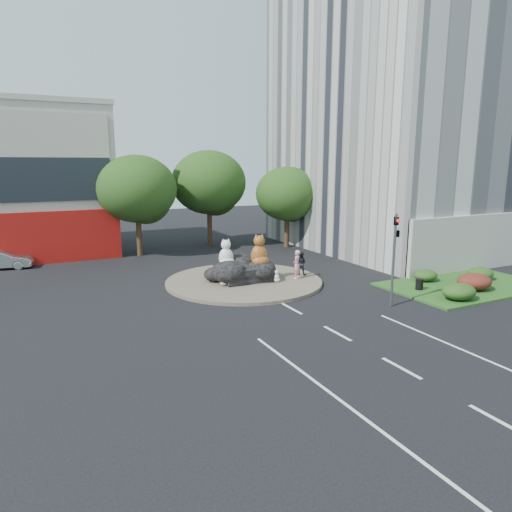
% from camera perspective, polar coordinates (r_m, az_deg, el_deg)
% --- Properties ---
extents(ground, '(120.00, 120.00, 0.00)m').
position_cam_1_polar(ground, '(21.23, 10.12, -9.51)').
color(ground, black).
rests_on(ground, ground).
extents(roundabout_island, '(10.00, 10.00, 0.20)m').
position_cam_1_polar(roundabout_island, '(29.42, -1.52, -3.18)').
color(roundabout_island, brown).
rests_on(roundabout_island, ground).
extents(rock_plinth, '(3.20, 2.60, 0.90)m').
position_cam_1_polar(rock_plinth, '(29.28, -1.53, -2.14)').
color(rock_plinth, black).
rests_on(rock_plinth, roundabout_island).
extents(office_tower, '(20.00, 20.00, 35.00)m').
position_cam_1_polar(office_tower, '(46.20, 19.90, 23.28)').
color(office_tower, silver).
rests_on(office_tower, ground).
extents(grass_verge, '(10.00, 6.00, 0.12)m').
position_cam_1_polar(grass_verge, '(31.39, 24.68, -3.38)').
color(grass_verge, '#224E1A').
rests_on(grass_verge, ground).
extents(tree_left, '(6.46, 6.46, 8.27)m').
position_cam_1_polar(tree_left, '(38.79, -14.58, 7.72)').
color(tree_left, '#382314').
rests_on(tree_left, ground).
extents(tree_mid, '(6.84, 6.84, 8.76)m').
position_cam_1_polar(tree_mid, '(42.67, -5.86, 8.75)').
color(tree_mid, '#382314').
rests_on(tree_mid, ground).
extents(tree_right, '(5.70, 5.70, 7.30)m').
position_cam_1_polar(tree_right, '(41.70, 3.95, 7.44)').
color(tree_right, '#382314').
rests_on(tree_right, ground).
extents(hedge_near_green, '(2.00, 1.60, 0.90)m').
position_cam_1_polar(hedge_near_green, '(27.78, 24.04, -4.08)').
color(hedge_near_green, '#1B3C13').
rests_on(hedge_near_green, grass_verge).
extents(hedge_red, '(2.20, 1.76, 0.99)m').
position_cam_1_polar(hedge_red, '(30.28, 25.63, -2.90)').
color(hedge_red, '#4D1514').
rests_on(hedge_red, grass_verge).
extents(hedge_mid_green, '(1.80, 1.44, 0.81)m').
position_cam_1_polar(hedge_mid_green, '(33.13, 26.26, -1.96)').
color(hedge_mid_green, '#1B3C13').
rests_on(hedge_mid_green, grass_verge).
extents(hedge_back_green, '(1.60, 1.28, 0.72)m').
position_cam_1_polar(hedge_back_green, '(31.31, 20.46, -2.29)').
color(hedge_back_green, '#1B3C13').
rests_on(hedge_back_green, grass_verge).
extents(traffic_light, '(0.44, 1.24, 5.00)m').
position_cam_1_polar(traffic_light, '(24.99, 17.11, 1.94)').
color(traffic_light, '#595B60').
rests_on(traffic_light, ground).
extents(street_lamp, '(2.34, 0.22, 8.06)m').
position_cam_1_polar(street_lamp, '(34.51, 19.72, 5.84)').
color(street_lamp, '#595B60').
rests_on(street_lamp, ground).
extents(cat_white, '(1.11, 0.97, 1.81)m').
position_cam_1_polar(cat_white, '(28.95, -3.77, 0.43)').
color(cat_white, white).
rests_on(cat_white, rock_plinth).
extents(cat_tabby, '(1.33, 1.17, 2.10)m').
position_cam_1_polar(cat_tabby, '(28.95, 0.39, 0.75)').
color(cat_tabby, '#BD5127').
rests_on(cat_tabby, rock_plinth).
extents(kitten_calico, '(0.56, 0.50, 0.86)m').
position_cam_1_polar(kitten_calico, '(27.96, -4.13, -2.86)').
color(kitten_calico, beige).
rests_on(kitten_calico, roundabout_island).
extents(kitten_white, '(0.63, 0.64, 0.80)m').
position_cam_1_polar(kitten_white, '(28.80, 2.58, -2.48)').
color(kitten_white, silver).
rests_on(kitten_white, roundabout_island).
extents(pedestrian_pink, '(0.80, 0.80, 1.87)m').
position_cam_1_polar(pedestrian_pink, '(29.64, 5.09, -1.05)').
color(pedestrian_pink, pink).
rests_on(pedestrian_pink, roundabout_island).
extents(pedestrian_dark, '(0.96, 0.95, 1.56)m').
position_cam_1_polar(pedestrian_dark, '(30.69, 5.62, -0.93)').
color(pedestrian_dark, black).
rests_on(pedestrian_dark, roundabout_island).
extents(parked_car, '(4.26, 2.15, 1.34)m').
position_cam_1_polar(parked_car, '(37.92, -29.15, -0.44)').
color(parked_car, '#A8ACB0').
rests_on(parked_car, ground).
extents(litter_bin, '(0.55, 0.55, 0.66)m').
position_cam_1_polar(litter_bin, '(29.06, 19.74, -3.34)').
color(litter_bin, black).
rests_on(litter_bin, grass_verge).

